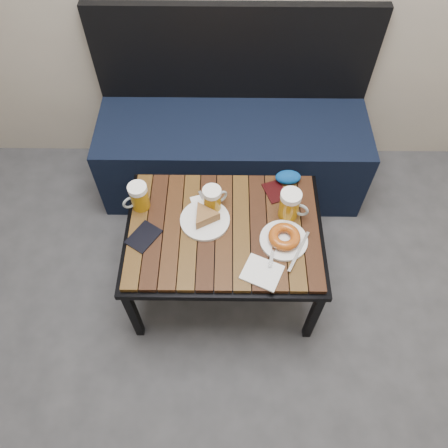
{
  "coord_description": "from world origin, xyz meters",
  "views": [
    {
      "loc": [
        -0.22,
        0.07,
        1.99
      ],
      "look_at": [
        -0.23,
        1.09,
        0.5
      ],
      "focal_mm": 35.0,
      "sensor_mm": 36.0,
      "label": 1
    }
  ],
  "objects_px": {
    "plate_pie": "(205,218)",
    "beer_mug_right": "(290,205)",
    "cafe_table": "(224,234)",
    "bench": "(233,146)",
    "passport_burgundy": "(275,192)",
    "passport_navy": "(144,237)",
    "beer_mug_left": "(139,197)",
    "beer_mug_centre": "(213,199)",
    "knit_pouch": "(288,177)",
    "plate_bagel": "(284,238)"
  },
  "relations": [
    {
      "from": "plate_pie",
      "to": "beer_mug_right",
      "type": "bearing_deg",
      "value": 6.0
    },
    {
      "from": "cafe_table",
      "to": "beer_mug_right",
      "type": "distance_m",
      "value": 0.31
    },
    {
      "from": "bench",
      "to": "passport_burgundy",
      "type": "distance_m",
      "value": 0.55
    },
    {
      "from": "cafe_table",
      "to": "passport_navy",
      "type": "bearing_deg",
      "value": -171.41
    },
    {
      "from": "cafe_table",
      "to": "beer_mug_left",
      "type": "height_order",
      "value": "beer_mug_left"
    },
    {
      "from": "plate_pie",
      "to": "passport_burgundy",
      "type": "relative_size",
      "value": 1.78
    },
    {
      "from": "beer_mug_centre",
      "to": "passport_burgundy",
      "type": "distance_m",
      "value": 0.3
    },
    {
      "from": "cafe_table",
      "to": "beer_mug_centre",
      "type": "height_order",
      "value": "beer_mug_centre"
    },
    {
      "from": "cafe_table",
      "to": "beer_mug_left",
      "type": "xyz_separation_m",
      "value": [
        -0.36,
        0.11,
        0.11
      ]
    },
    {
      "from": "beer_mug_left",
      "to": "knit_pouch",
      "type": "relative_size",
      "value": 1.13
    },
    {
      "from": "beer_mug_right",
      "to": "knit_pouch",
      "type": "distance_m",
      "value": 0.19
    },
    {
      "from": "plate_pie",
      "to": "plate_bagel",
      "type": "bearing_deg",
      "value": -16.86
    },
    {
      "from": "beer_mug_left",
      "to": "passport_burgundy",
      "type": "bearing_deg",
      "value": 156.66
    },
    {
      "from": "cafe_table",
      "to": "plate_bagel",
      "type": "bearing_deg",
      "value": -14.81
    },
    {
      "from": "beer_mug_right",
      "to": "plate_bagel",
      "type": "relative_size",
      "value": 0.56
    },
    {
      "from": "passport_burgundy",
      "to": "knit_pouch",
      "type": "bearing_deg",
      "value": 27.6
    },
    {
      "from": "bench",
      "to": "passport_navy",
      "type": "bearing_deg",
      "value": -117.19
    },
    {
      "from": "beer_mug_left",
      "to": "passport_burgundy",
      "type": "relative_size",
      "value": 1.1
    },
    {
      "from": "beer_mug_centre",
      "to": "passport_navy",
      "type": "distance_m",
      "value": 0.33
    },
    {
      "from": "beer_mug_centre",
      "to": "knit_pouch",
      "type": "bearing_deg",
      "value": -9.05
    },
    {
      "from": "passport_navy",
      "to": "beer_mug_centre",
      "type": "bearing_deg",
      "value": 61.49
    },
    {
      "from": "cafe_table",
      "to": "knit_pouch",
      "type": "relative_size",
      "value": 7.29
    },
    {
      "from": "bench",
      "to": "passport_navy",
      "type": "xyz_separation_m",
      "value": [
        -0.37,
        -0.72,
        0.2
      ]
    },
    {
      "from": "beer_mug_right",
      "to": "plate_pie",
      "type": "height_order",
      "value": "beer_mug_right"
    },
    {
      "from": "plate_pie",
      "to": "beer_mug_left",
      "type": "bearing_deg",
      "value": 164.76
    },
    {
      "from": "bench",
      "to": "plate_bagel",
      "type": "relative_size",
      "value": 5.61
    },
    {
      "from": "beer_mug_right",
      "to": "passport_navy",
      "type": "relative_size",
      "value": 1.04
    },
    {
      "from": "plate_pie",
      "to": "knit_pouch",
      "type": "relative_size",
      "value": 1.83
    },
    {
      "from": "beer_mug_left",
      "to": "cafe_table",
      "type": "bearing_deg",
      "value": 131.54
    },
    {
      "from": "plate_bagel",
      "to": "passport_burgundy",
      "type": "bearing_deg",
      "value": 94.31
    },
    {
      "from": "beer_mug_right",
      "to": "plate_pie",
      "type": "xyz_separation_m",
      "value": [
        -0.36,
        -0.04,
        -0.05
      ]
    },
    {
      "from": "plate_pie",
      "to": "passport_navy",
      "type": "height_order",
      "value": "plate_pie"
    },
    {
      "from": "beer_mug_left",
      "to": "knit_pouch",
      "type": "xyz_separation_m",
      "value": [
        0.65,
        0.15,
        -0.04
      ]
    },
    {
      "from": "bench",
      "to": "passport_burgundy",
      "type": "xyz_separation_m",
      "value": [
        0.19,
        -0.48,
        0.2
      ]
    },
    {
      "from": "knit_pouch",
      "to": "passport_navy",
      "type": "bearing_deg",
      "value": -153.29
    },
    {
      "from": "beer_mug_centre",
      "to": "plate_bagel",
      "type": "distance_m",
      "value": 0.34
    },
    {
      "from": "bench",
      "to": "beer_mug_right",
      "type": "height_order",
      "value": "bench"
    },
    {
      "from": "passport_navy",
      "to": "knit_pouch",
      "type": "relative_size",
      "value": 1.18
    },
    {
      "from": "cafe_table",
      "to": "beer_mug_centre",
      "type": "distance_m",
      "value": 0.16
    },
    {
      "from": "beer_mug_left",
      "to": "passport_burgundy",
      "type": "height_order",
      "value": "beer_mug_left"
    },
    {
      "from": "bench",
      "to": "passport_burgundy",
      "type": "height_order",
      "value": "bench"
    },
    {
      "from": "cafe_table",
      "to": "passport_burgundy",
      "type": "relative_size",
      "value": 7.12
    },
    {
      "from": "passport_burgundy",
      "to": "beer_mug_centre",
      "type": "bearing_deg",
      "value": 178.48
    },
    {
      "from": "beer_mug_right",
      "to": "bench",
      "type": "bearing_deg",
      "value": 132.72
    },
    {
      "from": "beer_mug_right",
      "to": "knit_pouch",
      "type": "relative_size",
      "value": 1.22
    },
    {
      "from": "beer_mug_left",
      "to": "plate_pie",
      "type": "xyz_separation_m",
      "value": [
        0.28,
        -0.08,
        -0.04
      ]
    },
    {
      "from": "cafe_table",
      "to": "beer_mug_right",
      "type": "height_order",
      "value": "beer_mug_right"
    },
    {
      "from": "cafe_table",
      "to": "knit_pouch",
      "type": "height_order",
      "value": "knit_pouch"
    },
    {
      "from": "passport_navy",
      "to": "passport_burgundy",
      "type": "distance_m",
      "value": 0.61
    },
    {
      "from": "knit_pouch",
      "to": "plate_bagel",
      "type": "bearing_deg",
      "value": -96.92
    }
  ]
}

